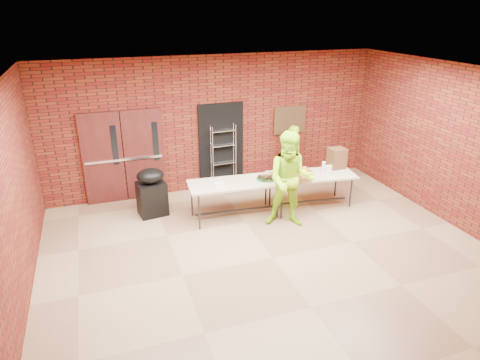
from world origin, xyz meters
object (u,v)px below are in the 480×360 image
Objects in this scene: table_right at (311,177)px; coffee_dispenser at (337,158)px; volunteer_woman at (292,155)px; volunteer_man at (291,180)px; table_left at (234,185)px; covered_grill at (152,192)px; wire_rack at (223,157)px.

coffee_dispenser is (0.72, 0.17, 0.30)m from table_right.
table_right is 1.31× the size of volunteer_woman.
volunteer_man is (-1.52, -0.78, -0.02)m from coffee_dispenser.
volunteer_man reaches higher than table_right.
table_left reaches higher than table_right.
table_left is 1.78m from covered_grill.
volunteer_man is (0.71, -2.24, 0.18)m from wire_rack.
table_left is 1.75m from table_right.
volunteer_man is (-0.98, -1.97, 0.23)m from volunteer_woman.
covered_grill is at bearing 162.04° from table_left.
volunteer_woman is at bearing 88.09° from volunteer_man.
wire_rack reaches higher than table_right.
table_left is 1.00× the size of volunteer_man.
wire_rack is at bearing -15.63° from volunteer_woman.
volunteer_woman is at bearing 37.98° from table_left.
table_right is 3.48m from covered_grill.
covered_grill is (-1.64, 0.68, -0.20)m from table_left.
coffee_dispenser is 1.34m from volunteer_woman.
table_left is at bearing 26.69° from volunteer_woman.
coffee_dispenser is at bearing 51.63° from volunteer_man.
wire_rack is 1.56m from table_left.
table_right is 0.80m from coffee_dispenser.
table_right is 1.00× the size of volunteer_man.
table_left is 2.49m from coffee_dispenser.
volunteer_woman is at bearing 114.45° from coffee_dispenser.
wire_rack reaches higher than table_left.
table_left is at bearing -175.26° from table_right.
table_right is at bearing -21.11° from covered_grill.
coffee_dispenser is (2.23, -1.46, 0.21)m from wire_rack.
table_right is (1.51, -1.63, -0.09)m from wire_rack.
covered_grill is at bearing 2.69° from volunteer_woman.
wire_rack is 1.71m from volunteer_woman.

